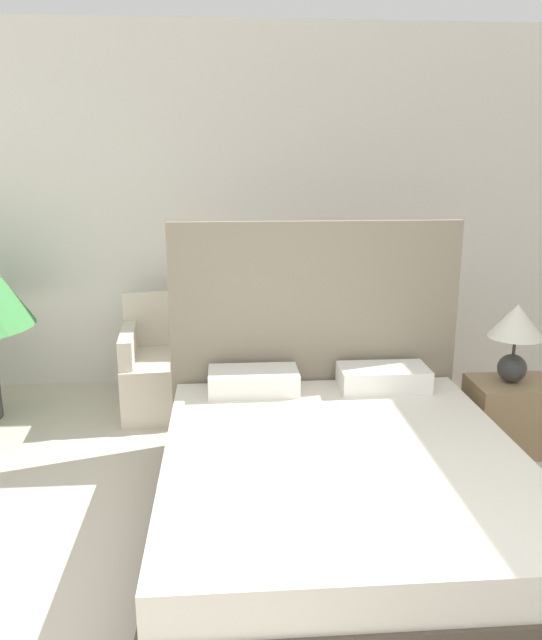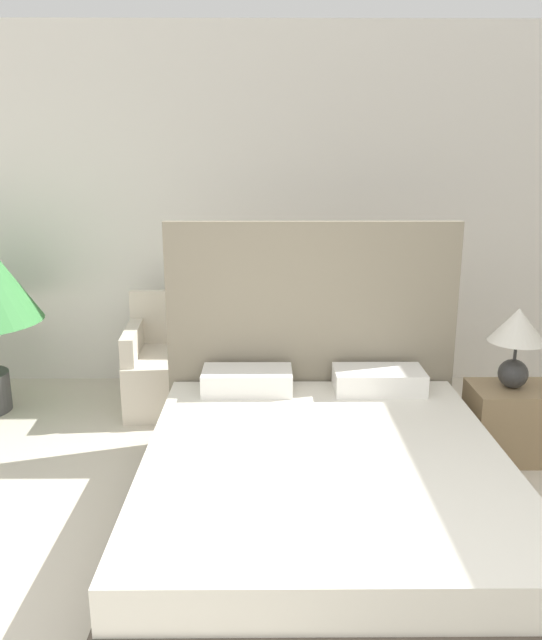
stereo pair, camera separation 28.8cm
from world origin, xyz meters
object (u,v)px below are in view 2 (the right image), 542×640
Objects in this scene: armchair_near_window_left at (172,371)px; armchair_near_window_right at (302,371)px; bed at (322,474)px; nightstand at (512,422)px; side_table at (237,375)px; table_lamp at (517,335)px.

armchair_near_window_left and armchair_near_window_right have the same top height.
armchair_near_window_left is (-1.02, 1.63, -0.01)m from bed.
bed is 1.48m from nightstand.
nightstand is at bearing -25.21° from side_table.
table_lamp reaches higher than armchair_near_window_left.
nightstand is at bearing 30.18° from bed.
table_lamp is at bearing 170.93° from nightstand.
bed is 1.63m from armchair_near_window_right.
bed reaches higher than armchair_near_window_right.
bed is 1.67m from side_table.
bed reaches higher than armchair_near_window_left.
side_table is (-1.79, 0.84, 0.02)m from nightstand.
armchair_near_window_right is 1.64m from table_lamp.
nightstand is (1.28, 0.74, -0.04)m from bed.
armchair_near_window_left is 1.59× the size of nightstand.
armchair_near_window_right is (-0.02, 1.63, -0.01)m from bed.
armchair_near_window_left is 1.00m from armchair_near_window_right.
armchair_near_window_right is 0.50m from side_table.
nightstand is 1.03× the size of side_table.
armchair_near_window_right is at bearing 145.62° from nightstand.
side_table is (-0.50, -0.04, -0.01)m from armchair_near_window_right.
armchair_near_window_left is 2.50m from table_lamp.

